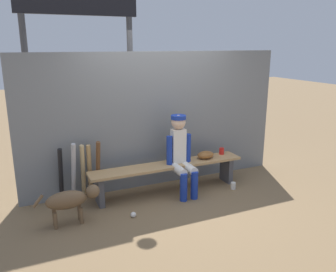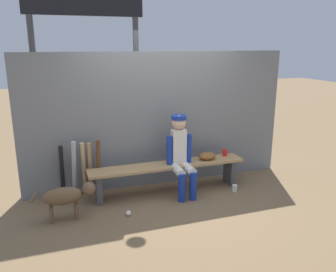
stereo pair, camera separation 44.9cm
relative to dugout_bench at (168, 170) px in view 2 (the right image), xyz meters
name	(u,v)px [view 2 (the right image)]	position (x,y,z in m)	size (l,w,h in m)	color
ground_plane	(168,192)	(0.00, 0.00, -0.36)	(30.00, 30.00, 0.00)	brown
chainlink_fence	(160,120)	(0.00, 0.40, 0.72)	(4.35, 0.03, 2.16)	slate
dugout_bench	(168,170)	(0.00, 0.00, 0.00)	(2.47, 0.36, 0.47)	tan
player_seated	(181,153)	(0.17, -0.11, 0.30)	(0.41, 0.55, 1.23)	silver
baseball_glove	(207,156)	(0.67, 0.00, 0.16)	(0.28, 0.20, 0.12)	brown
bat_wood_dark	(98,167)	(-1.04, 0.23, 0.09)	(0.06, 0.06, 0.93)	brown
bat_wood_tan	(90,168)	(-1.15, 0.30, 0.06)	(0.06, 0.06, 0.86)	tan
bat_wood_natural	(84,169)	(-1.25, 0.30, 0.07)	(0.06, 0.06, 0.88)	tan
bat_aluminum_silver	(74,169)	(-1.40, 0.25, 0.10)	(0.06, 0.06, 0.93)	#B7B7BC
bat_aluminum_black	(62,172)	(-1.57, 0.32, 0.06)	(0.06, 0.06, 0.85)	black
baseball	(128,213)	(-0.76, -0.56, -0.33)	(0.07, 0.07, 0.07)	white
cup_on_ground	(235,188)	(1.01, -0.32, -0.31)	(0.08, 0.08, 0.11)	silver
cup_on_bench	(225,153)	(1.02, 0.08, 0.16)	(0.08, 0.08, 0.11)	red
scoreboard	(88,17)	(-0.94, 1.27, 2.33)	(2.20, 0.27, 3.83)	#3F3F42
dog	(67,196)	(-1.54, -0.39, -0.03)	(0.84, 0.20, 0.49)	brown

